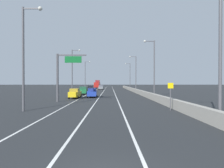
# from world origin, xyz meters

# --- Properties ---
(ground_plane) EXTENTS (320.00, 320.00, 0.00)m
(ground_plane) POSITION_xyz_m (0.00, 64.00, 0.00)
(ground_plane) COLOR #26282B
(lane_stripe_left) EXTENTS (0.16, 130.00, 0.00)m
(lane_stripe_left) POSITION_xyz_m (-5.50, 55.00, 0.00)
(lane_stripe_left) COLOR silver
(lane_stripe_left) RESTS_ON ground_plane
(lane_stripe_center) EXTENTS (0.16, 130.00, 0.00)m
(lane_stripe_center) POSITION_xyz_m (-2.00, 55.00, 0.00)
(lane_stripe_center) COLOR silver
(lane_stripe_center) RESTS_ON ground_plane
(lane_stripe_right) EXTENTS (0.16, 130.00, 0.00)m
(lane_stripe_right) POSITION_xyz_m (1.50, 55.00, 0.00)
(lane_stripe_right) COLOR silver
(lane_stripe_right) RESTS_ON ground_plane
(jersey_barrier_right) EXTENTS (0.60, 120.00, 1.10)m
(jersey_barrier_right) POSITION_xyz_m (7.68, 40.00, 0.55)
(jersey_barrier_right) COLOR #9E998E
(jersey_barrier_right) RESTS_ON ground_plane
(overhead_sign_gantry) EXTENTS (4.68, 0.36, 7.50)m
(overhead_sign_gantry) POSITION_xyz_m (-7.26, 23.89, 4.73)
(overhead_sign_gantry) COLOR #47474C
(overhead_sign_gantry) RESTS_ON ground_plane
(speed_advisory_sign) EXTENTS (0.60, 0.11, 3.00)m
(speed_advisory_sign) POSITION_xyz_m (6.78, 14.87, 1.76)
(speed_advisory_sign) COLOR #4C4C51
(speed_advisory_sign) RESTS_ON ground_plane
(lamp_post_right_near) EXTENTS (2.14, 0.44, 11.06)m
(lamp_post_right_near) POSITION_xyz_m (8.18, 8.51, 6.29)
(lamp_post_right_near) COLOR #4C4C51
(lamp_post_right_near) RESTS_ON ground_plane
(lamp_post_right_second) EXTENTS (2.14, 0.44, 11.06)m
(lamp_post_right_second) POSITION_xyz_m (8.37, 30.09, 6.29)
(lamp_post_right_second) COLOR #4C4C51
(lamp_post_right_second) RESTS_ON ground_plane
(lamp_post_right_third) EXTENTS (2.14, 0.44, 11.06)m
(lamp_post_right_third) POSITION_xyz_m (7.88, 51.67, 6.29)
(lamp_post_right_third) COLOR #4C4C51
(lamp_post_right_third) RESTS_ON ground_plane
(lamp_post_right_fourth) EXTENTS (2.14, 0.44, 11.06)m
(lamp_post_right_fourth) POSITION_xyz_m (8.39, 73.25, 6.29)
(lamp_post_right_fourth) COLOR #4C4C51
(lamp_post_right_fourth) RESTS_ON ground_plane
(lamp_post_left_near) EXTENTS (2.14, 0.44, 11.06)m
(lamp_post_left_near) POSITION_xyz_m (-8.72, 14.51, 6.29)
(lamp_post_left_near) COLOR #4C4C51
(lamp_post_left_near) RESTS_ON ground_plane
(lamp_post_left_mid) EXTENTS (2.14, 0.44, 11.06)m
(lamp_post_left_mid) POSITION_xyz_m (-8.82, 40.40, 6.29)
(lamp_post_left_mid) COLOR #4C4C51
(lamp_post_left_mid) RESTS_ON ground_plane
(lamp_post_left_far) EXTENTS (2.14, 0.44, 11.06)m
(lamp_post_left_far) POSITION_xyz_m (-9.10, 66.30, 6.29)
(lamp_post_left_far) COLOR #4C4C51
(lamp_post_left_far) RESTS_ON ground_plane
(car_black_0) EXTENTS (1.89, 4.09, 1.89)m
(car_black_0) POSITION_xyz_m (-6.61, 60.38, 0.94)
(car_black_0) COLOR black
(car_black_0) RESTS_ON ground_plane
(car_green_1) EXTENTS (1.96, 4.56, 1.95)m
(car_green_1) POSITION_xyz_m (-6.47, 42.03, 0.98)
(car_green_1) COLOR #196033
(car_green_1) RESTS_ON ground_plane
(car_blue_2) EXTENTS (1.99, 4.82, 1.90)m
(car_blue_2) POSITION_xyz_m (-3.41, 32.65, 0.95)
(car_blue_2) COLOR #1E389E
(car_blue_2) RESTS_ON ground_plane
(car_gray_3) EXTENTS (1.90, 4.07, 1.88)m
(car_gray_3) POSITION_xyz_m (-3.55, 70.42, 0.94)
(car_gray_3) COLOR slate
(car_gray_3) RESTS_ON ground_plane
(car_yellow_4) EXTENTS (1.90, 4.36, 1.88)m
(car_yellow_4) POSITION_xyz_m (-6.49, 30.44, 0.94)
(car_yellow_4) COLOR gold
(car_yellow_4) RESTS_ON ground_plane
(box_truck) EXTENTS (2.69, 9.84, 4.08)m
(box_truck) POSITION_xyz_m (-6.36, 90.28, 1.86)
(box_truck) COLOR #A51E19
(box_truck) RESTS_ON ground_plane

